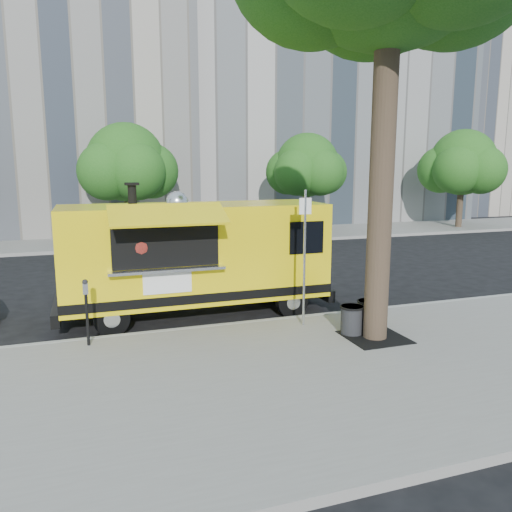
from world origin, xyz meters
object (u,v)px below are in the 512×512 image
Objects in this scene: far_tree_b at (126,163)px; far_tree_c at (307,165)px; sign_post at (305,250)px; trash_bin_right at (369,313)px; trash_bin_left at (352,319)px; far_tree_d at (463,163)px; food_truck at (195,255)px; parking_meter at (86,304)px.

far_tree_b is 1.06× the size of far_tree_c.
sign_post is (-6.45, -13.95, -1.87)m from far_tree_c.
trash_bin_right is (-5.19, -14.60, -3.24)m from far_tree_c.
far_tree_c is 8.62× the size of trash_bin_left.
far_tree_b is 15.84m from trash_bin_left.
trash_bin_left is at bearing -136.31° from far_tree_d.
far_tree_b is 15.74m from trash_bin_right.
trash_bin_right is at bearing -75.64° from far_tree_b.
food_truck reaches higher than trash_bin_left.
parking_meter is at bearing -146.40° from far_tree_d.
far_tree_d is (19.00, -0.10, 0.06)m from far_tree_b.
parking_meter is at bearing -98.10° from far_tree_b.
far_tree_d reaches higher than far_tree_b.
sign_post is 1.97m from trash_bin_right.
food_truck is (-8.46, -11.98, -2.19)m from far_tree_c.
far_tree_d is at bearing 43.69° from trash_bin_left.
far_tree_c is at bearing 68.86° from trash_bin_left.
far_tree_d is 1.88× the size of sign_post.
food_truck is at bearing 135.59° from sign_post.
food_truck is (0.54, -12.28, -2.30)m from far_tree_b.
food_truck is (-2.01, 1.97, -0.32)m from sign_post.
far_tree_d reaches higher than far_tree_c.
parking_meter is at bearing 177.48° from sign_post.
food_truck is (-18.46, -12.18, -2.36)m from far_tree_d.
far_tree_b is 12.50m from food_truck.
food_truck is at bearing 141.36° from trash_bin_right.
trash_bin_right reaches higher than trash_bin_left.
parking_meter is (-21.00, -13.95, -2.91)m from far_tree_d.
sign_post is at bearing 152.88° from trash_bin_right.
far_tree_b is 19.00m from far_tree_d.
far_tree_b is 14.61m from sign_post.
parking_meter is 5.90m from trash_bin_right.
far_tree_b is at bearing 178.09° from far_tree_c.
far_tree_b is at bearing 92.57° from food_truck.
sign_post is 1.78m from trash_bin_left.
sign_post is 4.91× the size of trash_bin_right.
far_tree_d reaches higher than trash_bin_left.
trash_bin_left is 0.99× the size of trash_bin_right.
far_tree_d is 25.38m from parking_meter.
far_tree_b is 0.83× the size of food_truck.
parking_meter is 2.19× the size of trash_bin_right.
parking_meter is (-11.00, -13.75, -2.74)m from far_tree_c.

